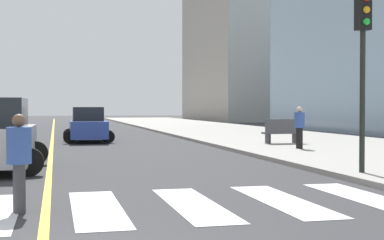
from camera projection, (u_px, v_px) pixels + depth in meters
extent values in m
cube|color=#9E9B93|center=(302.00, 142.00, 28.53)|extent=(10.00, 120.00, 0.15)
cube|color=silver|center=(97.00, 208.00, 10.34)|extent=(0.90, 4.00, 0.01)
cube|color=silver|center=(193.00, 204.00, 10.76)|extent=(0.90, 4.00, 0.01)
cube|color=silver|center=(282.00, 201.00, 11.18)|extent=(0.90, 4.00, 0.01)
cube|color=silver|center=(365.00, 197.00, 11.60)|extent=(0.90, 4.00, 0.01)
cube|color=yellow|center=(53.00, 130.00, 45.13)|extent=(0.16, 80.00, 0.01)
cube|color=#9E9B93|center=(265.00, 38.00, 78.08)|extent=(18.00, 24.00, 22.41)
cube|color=#2D479E|center=(88.00, 129.00, 29.68)|extent=(1.89, 4.10, 0.87)
cube|color=#1E2328|center=(88.00, 114.00, 29.90)|extent=(1.58, 2.06, 0.74)
cylinder|color=black|center=(70.00, 137.00, 28.25)|extent=(0.66, 0.22, 0.66)
cylinder|color=black|center=(108.00, 137.00, 28.67)|extent=(0.66, 0.22, 0.66)
cylinder|color=black|center=(69.00, 135.00, 30.71)|extent=(0.66, 0.22, 0.66)
cylinder|color=black|center=(104.00, 134.00, 31.13)|extent=(0.66, 0.22, 0.66)
cylinder|color=black|center=(36.00, 153.00, 17.96)|extent=(0.76, 0.26, 0.76)
cylinder|color=black|center=(29.00, 162.00, 15.13)|extent=(0.76, 0.26, 0.76)
cylinder|color=black|center=(362.00, 102.00, 14.68)|extent=(0.14, 0.14, 3.66)
cube|color=black|center=(363.00, 11.00, 14.62)|extent=(0.36, 0.28, 1.00)
sphere|color=orange|center=(367.00, 10.00, 14.45)|extent=(0.18, 0.18, 0.18)
sphere|color=green|center=(367.00, 22.00, 14.46)|extent=(0.18, 0.18, 0.18)
cube|color=#47474C|center=(282.00, 133.00, 26.38)|extent=(1.80, 0.57, 0.08)
cube|color=#47474C|center=(284.00, 126.00, 26.14)|extent=(1.80, 0.07, 0.60)
cube|color=#2D2D33|center=(268.00, 139.00, 26.23)|extent=(0.10, 0.48, 0.44)
cube|color=#2D2D33|center=(295.00, 138.00, 26.55)|extent=(0.10, 0.48, 0.44)
cylinder|color=#38383D|center=(20.00, 189.00, 9.86)|extent=(0.20, 0.20, 0.85)
cylinder|color=#38383D|center=(19.00, 188.00, 10.02)|extent=(0.20, 0.20, 0.85)
cylinder|color=#335199|center=(19.00, 145.00, 9.92)|extent=(0.43, 0.43, 0.64)
sphere|color=brown|center=(19.00, 121.00, 9.91)|extent=(0.23, 0.23, 0.23)
cylinder|color=black|center=(300.00, 138.00, 22.94)|extent=(0.19, 0.19, 0.84)
cylinder|color=black|center=(298.00, 138.00, 23.11)|extent=(0.19, 0.19, 0.84)
cylinder|color=#335199|center=(299.00, 120.00, 23.01)|extent=(0.42, 0.42, 0.63)
sphere|color=beige|center=(300.00, 109.00, 23.00)|extent=(0.23, 0.23, 0.23)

